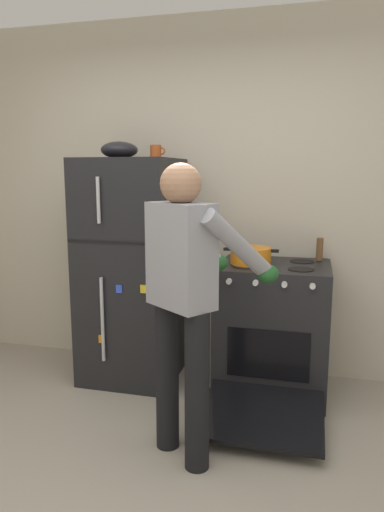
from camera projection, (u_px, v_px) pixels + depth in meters
The scene contains 8 objects.
kitchen_wall_back at pixel (207, 198), 3.69m from camera, with size 6.00×0.10×2.70m, color beige.
refrigerator at pixel (132, 270), 3.54m from camera, with size 0.68×0.72×1.65m.
stove_range at pixel (272, 330), 3.33m from camera, with size 0.76×1.23×0.93m.
person_cook at pixel (187, 286), 2.48m from camera, with size 0.70×0.75×1.60m.
red_pot at pixel (251, 256), 3.25m from camera, with size 0.38×0.28×0.11m.
coffee_mug at pixel (156, 152), 3.39m from camera, with size 0.11×0.08×0.10m.
pepper_mill at pixel (320, 249), 3.37m from camera, with size 0.05×0.05×0.16m, color brown.
mixing_bowl at pixel (119, 150), 3.41m from camera, with size 0.27×0.27×0.12m, color black.
Camera 1 is at (0.82, -1.68, 1.55)m, focal length 33.10 mm.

